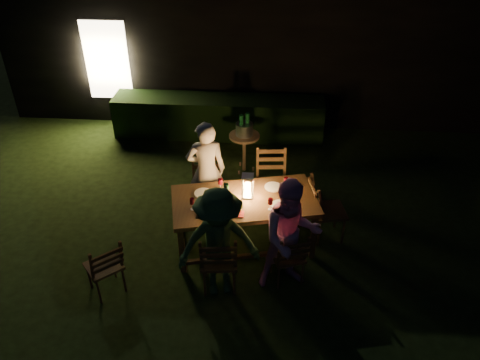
# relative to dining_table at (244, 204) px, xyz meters

# --- Properties ---
(garden_envelope) EXTENTS (40.00, 40.00, 3.20)m
(garden_envelope) POSITION_rel_dining_table_xyz_m (-0.27, 5.75, 0.84)
(garden_envelope) COLOR black
(garden_envelope) RESTS_ON ground
(dining_table) EXTENTS (2.15, 1.41, 0.82)m
(dining_table) POSITION_rel_dining_table_xyz_m (0.00, 0.00, 0.00)
(dining_table) COLOR #4D2D19
(dining_table) RESTS_ON ground
(chair_near_left) EXTENTS (0.51, 0.54, 1.03)m
(chair_near_left) POSITION_rel_dining_table_xyz_m (-0.27, -0.85, -0.43)
(chair_near_left) COLOR #4D2D19
(chair_near_left) RESTS_ON ground
(chair_near_right) EXTENTS (0.52, 0.53, 0.90)m
(chair_near_right) POSITION_rel_dining_table_xyz_m (0.61, -0.65, -0.47)
(chair_near_right) COLOR #4D2D19
(chair_near_right) RESTS_ON ground
(chair_far_left) EXTENTS (0.52, 0.55, 1.01)m
(chair_far_left) POSITION_rel_dining_table_xyz_m (-0.61, 0.65, -0.44)
(chair_far_left) COLOR #4D2D19
(chair_far_left) RESTS_ON ground
(chair_far_right) EXTENTS (0.51, 0.55, 1.05)m
(chair_far_right) POSITION_rel_dining_table_xyz_m (0.36, 0.88, -0.42)
(chair_far_right) COLOR #4D2D19
(chair_far_right) RESTS_ON ground
(chair_end) EXTENTS (0.58, 0.55, 1.04)m
(chair_end) POSITION_rel_dining_table_xyz_m (1.20, 0.28, -0.43)
(chair_end) COLOR #4D2D19
(chair_end) RESTS_ON ground
(chair_spare) EXTENTS (0.60, 0.61, 0.93)m
(chair_spare) POSITION_rel_dining_table_xyz_m (-1.70, -1.03, -0.46)
(chair_spare) COLOR #4D2D19
(chair_spare) RESTS_ON ground
(person_house_side) EXTENTS (0.67, 0.51, 1.62)m
(person_house_side) POSITION_rel_dining_table_xyz_m (-0.62, 0.70, 0.07)
(person_house_side) COLOR #F2DFCE
(person_house_side) RESTS_ON ground
(person_opp_right) EXTENTS (0.90, 0.77, 1.60)m
(person_opp_right) POSITION_rel_dining_table_xyz_m (0.62, -0.70, 0.06)
(person_opp_right) COLOR #E49DCC
(person_opp_right) RESTS_ON ground
(person_opp_left) EXTENTS (1.12, 0.80, 1.58)m
(person_opp_left) POSITION_rel_dining_table_xyz_m (-0.25, -0.90, 0.05)
(person_opp_left) COLOR #30592C
(person_opp_left) RESTS_ON ground
(lantern) EXTENTS (0.16, 0.16, 0.35)m
(lantern) POSITION_rel_dining_table_xyz_m (0.04, 0.06, 0.24)
(lantern) COLOR white
(lantern) RESTS_ON dining_table
(plate_far_left) EXTENTS (0.25, 0.25, 0.01)m
(plate_far_left) POSITION_rel_dining_table_xyz_m (-0.59, 0.09, 0.09)
(plate_far_left) COLOR white
(plate_far_left) RESTS_ON dining_table
(plate_near_left) EXTENTS (0.25, 0.25, 0.01)m
(plate_near_left) POSITION_rel_dining_table_xyz_m (-0.49, -0.34, 0.09)
(plate_near_left) COLOR white
(plate_near_left) RESTS_ON dining_table
(plate_far_right) EXTENTS (0.25, 0.25, 0.01)m
(plate_far_right) POSITION_rel_dining_table_xyz_m (0.39, 0.32, 0.09)
(plate_far_right) COLOR white
(plate_far_right) RESTS_ON dining_table
(plate_near_right) EXTENTS (0.25, 0.25, 0.01)m
(plate_near_right) POSITION_rel_dining_table_xyz_m (0.49, -0.11, 0.09)
(plate_near_right) COLOR white
(plate_near_right) RESTS_ON dining_table
(wineglass_a) EXTENTS (0.06, 0.06, 0.18)m
(wineglass_a) POSITION_rel_dining_table_xyz_m (-0.36, 0.20, 0.17)
(wineglass_a) COLOR #59070F
(wineglass_a) RESTS_ON dining_table
(wineglass_b) EXTENTS (0.06, 0.06, 0.18)m
(wineglass_b) POSITION_rel_dining_table_xyz_m (-0.67, -0.28, 0.17)
(wineglass_b) COLOR #59070F
(wineglass_b) RESTS_ON dining_table
(wineglass_c) EXTENTS (0.06, 0.06, 0.18)m
(wineglass_c) POSITION_rel_dining_table_xyz_m (0.36, -0.20, 0.17)
(wineglass_c) COLOR #59070F
(wineglass_c) RESTS_ON dining_table
(wineglass_d) EXTENTS (0.06, 0.06, 0.18)m
(wineglass_d) POSITION_rel_dining_table_xyz_m (0.56, 0.32, 0.17)
(wineglass_d) COLOR #59070F
(wineglass_d) RESTS_ON dining_table
(wineglass_e) EXTENTS (0.06, 0.06, 0.18)m
(wineglass_e) POSITION_rel_dining_table_xyz_m (-0.03, -0.31, 0.17)
(wineglass_e) COLOR silver
(wineglass_e) RESTS_ON dining_table
(bottle_table) EXTENTS (0.07, 0.07, 0.28)m
(bottle_table) POSITION_rel_dining_table_xyz_m (-0.24, -0.06, 0.22)
(bottle_table) COLOR #0F471E
(bottle_table) RESTS_ON dining_table
(napkin_left) EXTENTS (0.18, 0.14, 0.01)m
(napkin_left) POSITION_rel_dining_table_xyz_m (-0.07, -0.35, 0.09)
(napkin_left) COLOR red
(napkin_left) RESTS_ON dining_table
(napkin_right) EXTENTS (0.18, 0.14, 0.01)m
(napkin_right) POSITION_rel_dining_table_xyz_m (0.60, -0.17, 0.09)
(napkin_right) COLOR red
(napkin_right) RESTS_ON dining_table
(phone) EXTENTS (0.14, 0.07, 0.01)m
(phone) POSITION_rel_dining_table_xyz_m (-0.54, -0.43, 0.09)
(phone) COLOR black
(phone) RESTS_ON dining_table
(side_table) EXTENTS (0.54, 0.54, 0.73)m
(side_table) POSITION_rel_dining_table_xyz_m (-0.14, 2.02, -0.10)
(side_table) COLOR brown
(side_table) RESTS_ON ground
(ice_bucket) EXTENTS (0.30, 0.30, 0.22)m
(ice_bucket) POSITION_rel_dining_table_xyz_m (-0.14, 2.02, 0.09)
(ice_bucket) COLOR #A5A8AD
(ice_bucket) RESTS_ON side_table
(bottle_bucket_a) EXTENTS (0.07, 0.07, 0.32)m
(bottle_bucket_a) POSITION_rel_dining_table_xyz_m (-0.19, 1.98, 0.14)
(bottle_bucket_a) COLOR #0F471E
(bottle_bucket_a) RESTS_ON side_table
(bottle_bucket_b) EXTENTS (0.07, 0.07, 0.32)m
(bottle_bucket_b) POSITION_rel_dining_table_xyz_m (-0.09, 2.06, 0.14)
(bottle_bucket_b) COLOR #0F471E
(bottle_bucket_b) RESTS_ON side_table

